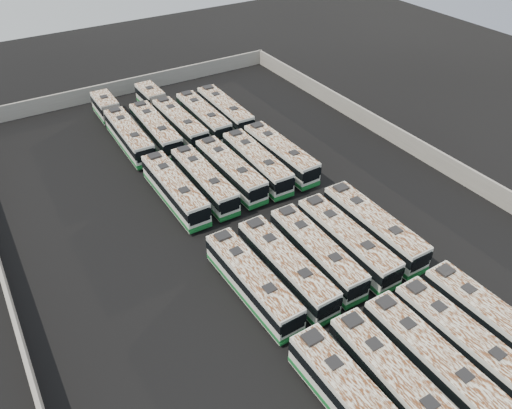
# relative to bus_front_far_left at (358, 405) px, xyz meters

# --- Properties ---
(ground) EXTENTS (140.00, 140.00, 0.00)m
(ground) POSITION_rel_bus_front_far_left_xyz_m (5.34, 19.60, -1.67)
(ground) COLOR black
(ground) RESTS_ON ground
(perimeter_wall) EXTENTS (45.20, 73.20, 2.20)m
(perimeter_wall) POSITION_rel_bus_front_far_left_xyz_m (5.34, 19.60, -0.57)
(perimeter_wall) COLOR gray
(perimeter_wall) RESTS_ON ground
(bus_front_far_left) EXTENTS (2.61, 11.61, 3.26)m
(bus_front_far_left) POSITION_rel_bus_front_far_left_xyz_m (0.00, 0.00, 0.00)
(bus_front_far_left) COLOR silver
(bus_front_far_left) RESTS_ON ground
(bus_front_left) EXTENTS (2.68, 11.46, 3.21)m
(bus_front_left) POSITION_rel_bus_front_far_left_xyz_m (3.13, -0.19, -0.02)
(bus_front_left) COLOR silver
(bus_front_left) RESTS_ON ground
(bus_front_center) EXTENTS (2.39, 11.18, 3.15)m
(bus_front_center) POSITION_rel_bus_front_far_left_xyz_m (6.44, -0.04, -0.06)
(bus_front_center) COLOR silver
(bus_front_center) RESTS_ON ground
(bus_front_right) EXTENTS (2.60, 11.15, 3.13)m
(bus_front_right) POSITION_rel_bus_front_far_left_xyz_m (9.55, -0.05, -0.07)
(bus_front_right) COLOR silver
(bus_front_right) RESTS_ON ground
(bus_front_far_right) EXTENTS (2.59, 11.18, 3.14)m
(bus_front_far_right) POSITION_rel_bus_front_far_left_xyz_m (12.79, -0.01, -0.06)
(bus_front_far_right) COLOR silver
(bus_front_far_right) RESTS_ON ground
(bus_midfront_far_left) EXTENTS (2.57, 11.24, 3.15)m
(bus_midfront_far_left) POSITION_rel_bus_front_far_left_xyz_m (-0.02, 12.69, -0.06)
(bus_midfront_far_left) COLOR silver
(bus_midfront_far_left) RESTS_ON ground
(bus_midfront_left) EXTENTS (2.55, 11.41, 3.21)m
(bus_midfront_left) POSITION_rel_bus_front_far_left_xyz_m (3.18, 12.60, -0.03)
(bus_midfront_left) COLOR silver
(bus_midfront_left) RESTS_ON ground
(bus_midfront_center) EXTENTS (2.58, 11.17, 3.13)m
(bus_midfront_center) POSITION_rel_bus_front_far_left_xyz_m (6.43, 12.77, -0.07)
(bus_midfront_center) COLOR silver
(bus_midfront_center) RESTS_ON ground
(bus_midfront_right) EXTENTS (2.44, 11.43, 3.22)m
(bus_midfront_right) POSITION_rel_bus_front_far_left_xyz_m (9.54, 12.53, -0.02)
(bus_midfront_right) COLOR silver
(bus_midfront_right) RESTS_ON ground
(bus_midfront_far_right) EXTENTS (2.54, 11.64, 3.27)m
(bus_midfront_far_right) POSITION_rel_bus_front_far_left_xyz_m (12.85, 12.74, 0.01)
(bus_midfront_far_right) COLOR silver
(bus_midfront_far_right) RESTS_ON ground
(bus_midback_far_left) EXTENTS (2.44, 11.48, 3.23)m
(bus_midback_far_left) POSITION_rel_bus_front_far_left_xyz_m (-0.02, 27.71, -0.01)
(bus_midback_far_left) COLOR silver
(bus_midback_far_left) RESTS_ON ground
(bus_midback_left) EXTENTS (2.42, 11.18, 3.14)m
(bus_midback_left) POSITION_rel_bus_front_far_left_xyz_m (3.22, 27.62, -0.06)
(bus_midback_left) COLOR silver
(bus_midback_left) RESTS_ON ground
(bus_midback_center) EXTENTS (2.60, 11.32, 3.18)m
(bus_midback_center) POSITION_rel_bus_front_far_left_xyz_m (6.46, 27.87, -0.04)
(bus_midback_center) COLOR silver
(bus_midback_center) RESTS_ON ground
(bus_midback_right) EXTENTS (2.67, 11.40, 3.20)m
(bus_midback_right) POSITION_rel_bus_front_far_left_xyz_m (9.64, 27.69, -0.03)
(bus_midback_right) COLOR silver
(bus_midback_right) RESTS_ON ground
(bus_midback_far_right) EXTENTS (2.63, 11.55, 3.24)m
(bus_midback_far_right) POSITION_rel_bus_front_far_left_xyz_m (12.84, 27.89, -0.01)
(bus_midback_far_right) COLOR silver
(bus_midback_far_right) RESTS_ON ground
(bus_back_far_left) EXTENTS (2.74, 17.59, 3.18)m
(bus_back_far_left) POSITION_rel_bus_front_far_left_xyz_m (-0.04, 43.64, -0.04)
(bus_back_far_left) COLOR silver
(bus_back_far_left) RESTS_ON ground
(bus_back_left) EXTENTS (2.72, 11.60, 3.25)m
(bus_back_left) POSITION_rel_bus_front_far_left_xyz_m (3.13, 40.38, -0.00)
(bus_back_left) COLOR silver
(bus_back_left) RESTS_ON ground
(bus_back_center) EXTENTS (2.60, 17.43, 3.16)m
(bus_back_center) POSITION_rel_bus_front_far_left_xyz_m (6.30, 43.39, -0.06)
(bus_back_center) COLOR silver
(bus_back_center) RESTS_ON ground
(bus_back_right) EXTENTS (2.54, 11.29, 3.17)m
(bus_back_right) POSITION_rel_bus_front_far_left_xyz_m (9.60, 40.49, -0.05)
(bus_back_right) COLOR silver
(bus_back_right) RESTS_ON ground
(bus_back_far_right) EXTENTS (2.65, 11.43, 3.21)m
(bus_back_far_right) POSITION_rel_bus_front_far_left_xyz_m (12.77, 40.61, -0.03)
(bus_back_far_right) COLOR silver
(bus_back_far_right) RESTS_ON ground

